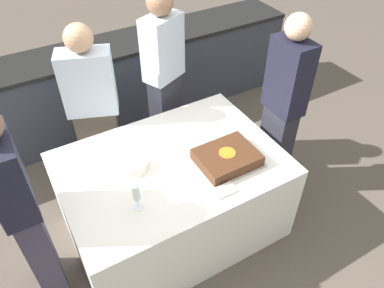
# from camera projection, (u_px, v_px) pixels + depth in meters

# --- Properties ---
(ground_plane) EXTENTS (14.00, 14.00, 0.00)m
(ground_plane) POSITION_uv_depth(u_px,v_px,m) (174.00, 225.00, 3.22)
(ground_plane) COLOR brown
(back_counter) EXTENTS (4.40, 0.58, 0.92)m
(back_counter) POSITION_uv_depth(u_px,v_px,m) (101.00, 88.00, 3.98)
(back_counter) COLOR #333842
(back_counter) RESTS_ON ground_plane
(dining_table) EXTENTS (1.61, 1.14, 0.75)m
(dining_table) POSITION_uv_depth(u_px,v_px,m) (173.00, 196.00, 2.97)
(dining_table) COLOR white
(dining_table) RESTS_ON ground_plane
(cake) EXTENTS (0.46, 0.38, 0.09)m
(cake) POSITION_uv_depth(u_px,v_px,m) (227.00, 157.00, 2.70)
(cake) COLOR #B7B2AD
(cake) RESTS_ON dining_table
(plate_stack) EXTENTS (0.21, 0.21, 0.07)m
(plate_stack) POSITION_uv_depth(u_px,v_px,m) (134.00, 164.00, 2.66)
(plate_stack) COLOR white
(plate_stack) RESTS_ON dining_table
(wine_glass) EXTENTS (0.07, 0.07, 0.20)m
(wine_glass) POSITION_uv_depth(u_px,v_px,m) (136.00, 194.00, 2.32)
(wine_glass) COLOR white
(wine_glass) RESTS_ON dining_table
(side_plate_near_cake) EXTENTS (0.21, 0.21, 0.00)m
(side_plate_near_cake) POSITION_uv_depth(u_px,v_px,m) (197.00, 138.00, 2.92)
(side_plate_near_cake) COLOR white
(side_plate_near_cake) RESTS_ON dining_table
(utensil_pile) EXTENTS (0.15, 0.09, 0.02)m
(utensil_pile) POSITION_uv_depth(u_px,v_px,m) (225.00, 191.00, 2.50)
(utensil_pile) COLOR white
(utensil_pile) RESTS_ON dining_table
(person_cutting_cake) EXTENTS (0.39, 0.32, 1.70)m
(person_cutting_cake) POSITION_uv_depth(u_px,v_px,m) (164.00, 82.00, 3.27)
(person_cutting_cake) COLOR #282833
(person_cutting_cake) RESTS_ON ground_plane
(person_seated_left) EXTENTS (0.20, 0.40, 1.60)m
(person_seated_left) POSITION_uv_depth(u_px,v_px,m) (22.00, 211.00, 2.29)
(person_seated_left) COLOR #383347
(person_seated_left) RESTS_ON ground_plane
(person_seated_right) EXTENTS (0.20, 0.32, 1.65)m
(person_seated_right) POSITION_uv_depth(u_px,v_px,m) (282.00, 108.00, 3.03)
(person_seated_right) COLOR #282833
(person_seated_right) RESTS_ON ground_plane
(person_standing_back) EXTENTS (0.45, 0.33, 1.57)m
(person_standing_back) POSITION_uv_depth(u_px,v_px,m) (94.00, 111.00, 3.08)
(person_standing_back) COLOR #4C4238
(person_standing_back) RESTS_ON ground_plane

